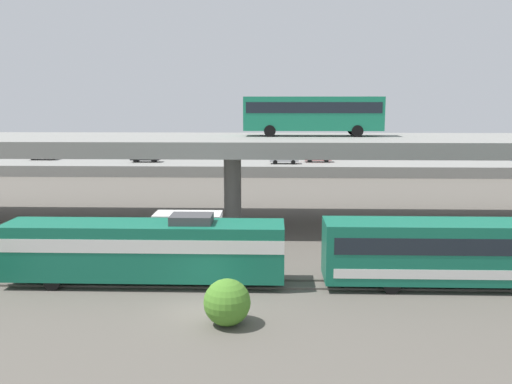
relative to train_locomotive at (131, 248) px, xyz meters
name	(u,v)px	position (x,y,z in m)	size (l,w,h in m)	color
ground_plane	(205,310)	(4.79, -4.00, -2.19)	(260.00, 260.00, 0.00)	#565149
rail_strip_near	(212,287)	(4.79, -0.74, -2.13)	(110.00, 0.12, 0.12)	#59544C
rail_strip_far	(214,279)	(4.79, 0.74, -2.13)	(110.00, 0.12, 0.12)	#59544C
train_locomotive	(131,248)	(0.00, 0.00, 0.00)	(17.36, 3.04, 4.18)	#14664C
train_coach_lead	(508,251)	(21.80, 0.00, -0.02)	(21.10, 3.04, 3.86)	#14664C
highway_overpass	(232,146)	(4.79, 16.00, 4.70)	(96.00, 12.84, 7.63)	gray
transit_bus_on_overpass	(313,112)	(11.70, 17.32, 7.50)	(12.00, 2.68, 3.40)	#197A56
service_truck_west	(201,233)	(3.31, 5.93, -0.55)	(6.80, 2.46, 3.04)	#B7B7BC
pier_parking_lot	(250,167)	(4.79, 51.00, -1.40)	(79.95, 11.45, 1.57)	gray
parked_car_0	(318,157)	(15.06, 51.56, 0.15)	(4.00, 1.89, 1.50)	maroon
parked_car_1	(43,155)	(-27.67, 53.35, 0.16)	(4.17, 1.95, 1.50)	#515459
parked_car_2	(146,157)	(-10.85, 50.75, 0.16)	(4.35, 1.92, 1.50)	black
parked_car_3	(284,158)	(9.87, 49.09, 0.16)	(4.20, 1.91, 1.50)	#B7B7BC
harbor_water	(255,157)	(4.79, 74.00, -2.19)	(140.00, 36.00, 0.01)	#2D5170
shrub_right	(227,302)	(6.11, -5.87, -1.05)	(2.27, 2.27, 2.27)	#477F27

